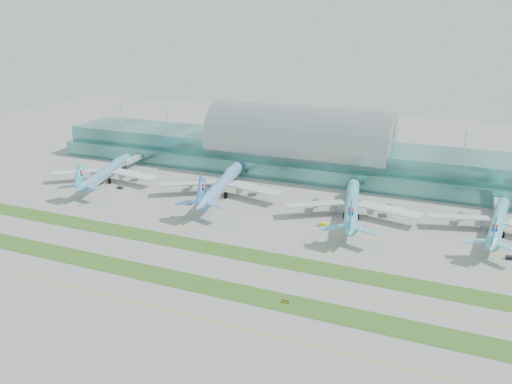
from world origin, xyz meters
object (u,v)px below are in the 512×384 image
at_px(airliner_b, 222,183).
at_px(airliner_d, 498,221).
at_px(airliner_c, 352,204).
at_px(terminal, 299,150).
at_px(airliner_a, 107,171).
at_px(taxiway_sign_east, 285,301).

xyz_separation_m(airliner_b, airliner_d, (143.76, 1.39, -1.02)).
bearing_deg(airliner_c, terminal, 116.68).
distance_m(airliner_a, airliner_d, 221.13).
bearing_deg(airliner_d, airliner_c, -168.54).
relative_size(airliner_b, airliner_c, 1.06).
xyz_separation_m(airliner_a, airliner_b, (77.30, 4.14, 0.57)).
height_order(airliner_c, airliner_d, airliner_c).
height_order(airliner_a, airliner_d, airliner_a).
distance_m(airliner_c, airliner_d, 68.56).
bearing_deg(airliner_a, terminal, 18.67).
bearing_deg(terminal, airliner_c, -52.97).
bearing_deg(airliner_c, airliner_b, 166.71).
height_order(terminal, airliner_d, terminal).
relative_size(airliner_a, airliner_b, 0.91).
height_order(airliner_c, taxiway_sign_east, airliner_c).
distance_m(airliner_b, taxiway_sign_east, 118.46).
distance_m(airliner_b, airliner_c, 75.50).
bearing_deg(airliner_a, taxiway_sign_east, -45.48).
distance_m(terminal, airliner_b, 67.55).
relative_size(airliner_c, taxiway_sign_east, 31.29).
distance_m(airliner_b, airliner_d, 143.77).
bearing_deg(taxiway_sign_east, airliner_d, 55.97).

